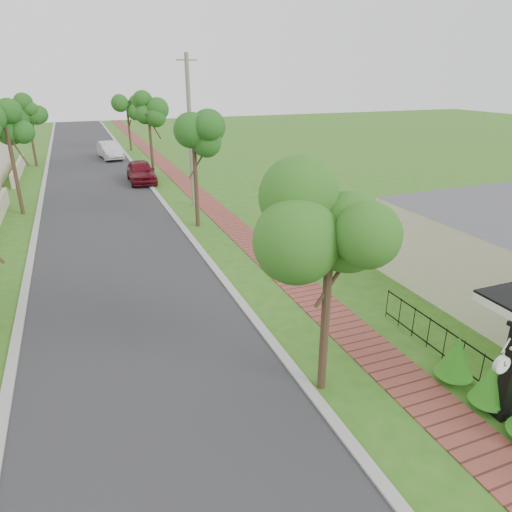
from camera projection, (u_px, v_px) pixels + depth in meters
ground at (314, 436)px, 10.36m from camera, size 160.00×160.00×0.00m
road at (106, 215)px, 26.62m from camera, size 7.00×120.00×0.02m
kerb_right at (168, 208)px, 27.86m from camera, size 0.30×120.00×0.10m
kerb_left at (37, 222)px, 25.38m from camera, size 0.30×120.00×0.10m
sidewalk at (209, 204)px, 28.74m from camera, size 1.50×120.00×0.03m
porch_post at (509, 375)px, 10.63m from camera, size 0.48×0.48×2.52m
picket_fence at (482, 369)px, 11.83m from camera, size 0.03×8.02×1.00m
street_trees at (91, 123)px, 30.89m from camera, size 10.70×37.65×5.89m
parked_car_red at (141, 172)px, 34.28m from camera, size 2.01×4.78×1.61m
parked_car_white at (110, 150)px, 43.84m from camera, size 2.25×5.02×1.60m
near_tree at (331, 234)px, 10.43m from camera, size 2.08×2.08×5.33m
utility_pole at (190, 133)px, 26.77m from camera, size 1.20×0.24×8.77m
station_clock at (503, 363)px, 9.68m from camera, size 1.06×0.13×0.59m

